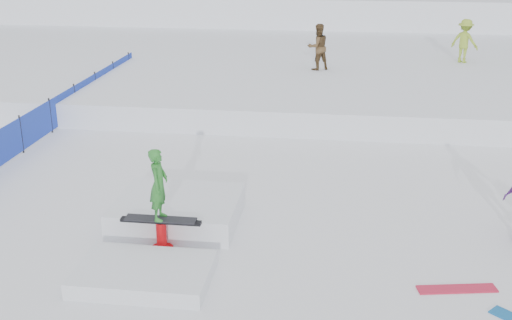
# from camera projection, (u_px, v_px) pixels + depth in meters

# --- Properties ---
(ground) EXTENTS (120.00, 120.00, 0.00)m
(ground) POSITION_uv_depth(u_px,v_px,m) (218.00, 244.00, 12.93)
(ground) COLOR white
(snow_berm) EXTENTS (60.00, 14.00, 2.40)m
(snow_berm) POSITION_uv_depth(u_px,v_px,m) (307.00, 7.00, 40.44)
(snow_berm) COLOR white
(snow_berm) RESTS_ON ground
(snow_midrise) EXTENTS (50.00, 18.00, 0.80)m
(snow_midrise) POSITION_uv_depth(u_px,v_px,m) (288.00, 65.00, 27.68)
(snow_midrise) COLOR white
(snow_midrise) RESTS_ON ground
(safety_fence) EXTENTS (0.05, 16.00, 1.10)m
(safety_fence) POSITION_uv_depth(u_px,v_px,m) (51.00, 116.00, 19.70)
(safety_fence) COLOR #1F3AB7
(safety_fence) RESTS_ON ground
(walker_olive) EXTENTS (1.07, 1.00, 1.76)m
(walker_olive) POSITION_uv_depth(u_px,v_px,m) (318.00, 47.00, 24.52)
(walker_olive) COLOR #523B21
(walker_olive) RESTS_ON snow_midrise
(walker_ygreen) EXTENTS (1.29, 1.18, 1.74)m
(walker_ygreen) POSITION_uv_depth(u_px,v_px,m) (465.00, 41.00, 25.83)
(walker_ygreen) COLOR #92B231
(walker_ygreen) RESTS_ON snow_midrise
(loose_board_red) EXTENTS (1.43, 0.54, 0.03)m
(loose_board_red) POSITION_uv_depth(u_px,v_px,m) (457.00, 289.00, 11.29)
(loose_board_red) COLOR #BF1D3A
(loose_board_red) RESTS_ON ground
(jib_rail_feature) EXTENTS (2.60, 4.40, 2.11)m
(jib_rail_feature) POSITION_uv_depth(u_px,v_px,m) (169.00, 223.00, 13.11)
(jib_rail_feature) COLOR white
(jib_rail_feature) RESTS_ON ground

